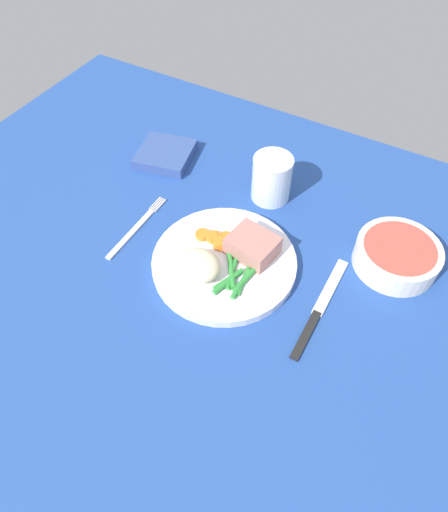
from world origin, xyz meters
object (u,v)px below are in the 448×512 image
napkin (165,154)px  salad_bowl (397,255)px  knife (319,309)px  fork (137,227)px  dinner_plate (224,263)px  water_glass (271,181)px  meat_portion (252,245)px

napkin → salad_bowl: bearing=-4.8°
knife → fork: bearing=-178.6°
dinner_plate → water_glass: size_ratio=2.74×
salad_bowl → knife: bearing=-116.8°
meat_portion → water_glass: 15.62cm
meat_portion → napkin: 30.95cm
water_glass → knife: bearing=-47.2°
fork → water_glass: (17.01, 19.13, 3.50)cm
salad_bowl → fork: bearing=-161.0°
meat_portion → fork: (-20.91, -4.01, -3.06)cm
meat_portion → dinner_plate: bearing=-130.6°
dinner_plate → water_glass: water_glass is taller
dinner_plate → water_glass: 19.11cm
fork → napkin: size_ratio=1.59×
knife → water_glass: (-17.72, 19.16, 3.50)cm
dinner_plate → salad_bowl: 28.32cm
fork → napkin: (-6.32, 18.57, 0.86)cm
dinner_plate → fork: dinner_plate is taller
fork → knife: 34.74cm
water_glass → napkin: (-23.33, -0.57, -2.64)cm
fork → knife: (34.74, -0.03, -0.00)cm
water_glass → napkin: bearing=-178.6°
meat_portion → napkin: (-27.23, 14.55, -2.20)cm
meat_portion → water_glass: (-3.90, 15.12, 0.44)cm
meat_portion → water_glass: size_ratio=0.86×
knife → napkin: bearing=157.1°
fork → meat_portion: bearing=15.0°
fork → salad_bowl: size_ratio=1.21×
knife → napkin: (-41.05, 18.59, 0.86)cm
meat_portion → knife: (13.82, -4.04, -3.06)cm
meat_portion → knife: size_ratio=0.37×
napkin → knife: bearing=-24.4°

